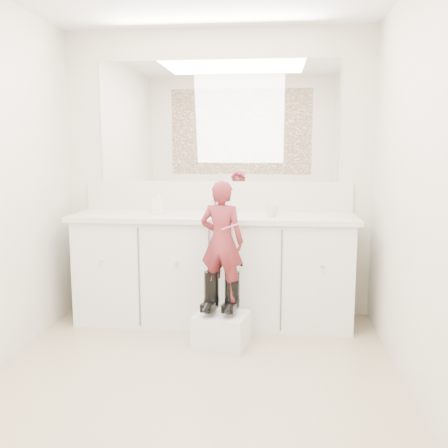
# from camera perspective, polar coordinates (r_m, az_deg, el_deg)

# --- Properties ---
(floor) EXTENTS (3.00, 3.00, 0.00)m
(floor) POSITION_cam_1_polar(r_m,az_deg,el_deg) (3.12, -4.08, -18.41)
(floor) COLOR #948261
(floor) RESTS_ON ground
(wall_back) EXTENTS (2.60, 0.00, 2.60)m
(wall_back) POSITION_cam_1_polar(r_m,az_deg,el_deg) (4.27, -0.78, 5.71)
(wall_back) COLOR beige
(wall_back) RESTS_ON floor
(wall_front) EXTENTS (2.60, 0.00, 2.60)m
(wall_front) POSITION_cam_1_polar(r_m,az_deg,el_deg) (1.35, -15.67, -0.96)
(wall_front) COLOR beige
(wall_front) RESTS_ON floor
(wall_right) EXTENTS (0.00, 3.00, 3.00)m
(wall_right) POSITION_cam_1_polar(r_m,az_deg,el_deg) (2.86, 22.28, 3.63)
(wall_right) COLOR beige
(wall_right) RESTS_ON floor
(vanity_cabinet) EXTENTS (2.20, 0.55, 0.85)m
(vanity_cabinet) POSITION_cam_1_polar(r_m,az_deg,el_deg) (4.11, -1.20, -5.34)
(vanity_cabinet) COLOR silver
(vanity_cabinet) RESTS_ON floor
(countertop) EXTENTS (2.28, 0.58, 0.04)m
(countertop) POSITION_cam_1_polar(r_m,az_deg,el_deg) (4.01, -1.25, 0.79)
(countertop) COLOR beige
(countertop) RESTS_ON vanity_cabinet
(backsplash) EXTENTS (2.28, 0.03, 0.25)m
(backsplash) POSITION_cam_1_polar(r_m,az_deg,el_deg) (4.27, -0.80, 3.22)
(backsplash) COLOR beige
(backsplash) RESTS_ON countertop
(mirror) EXTENTS (2.00, 0.02, 1.00)m
(mirror) POSITION_cam_1_polar(r_m,az_deg,el_deg) (4.26, -0.81, 11.62)
(mirror) COLOR white
(mirror) RESTS_ON wall_back
(dot_panel) EXTENTS (2.00, 0.01, 1.20)m
(dot_panel) POSITION_cam_1_polar(r_m,az_deg,el_deg) (1.36, -16.31, 18.16)
(dot_panel) COLOR #472819
(dot_panel) RESTS_ON wall_front
(faucet) EXTENTS (0.08, 0.08, 0.10)m
(faucet) POSITION_cam_1_polar(r_m,az_deg,el_deg) (4.17, -0.97, 2.05)
(faucet) COLOR silver
(faucet) RESTS_ON countertop
(cup) EXTENTS (0.12, 0.12, 0.09)m
(cup) POSITION_cam_1_polar(r_m,az_deg,el_deg) (3.91, 5.50, 1.55)
(cup) COLOR beige
(cup) RESTS_ON countertop
(soap_bottle) EXTENTS (0.09, 0.09, 0.20)m
(soap_bottle) POSITION_cam_1_polar(r_m,az_deg,el_deg) (4.09, -7.51, 2.52)
(soap_bottle) COLOR silver
(soap_bottle) RESTS_ON countertop
(step_stool) EXTENTS (0.42, 0.37, 0.24)m
(step_stool) POSITION_cam_1_polar(r_m,az_deg,el_deg) (3.69, -0.28, -11.98)
(step_stool) COLOR silver
(step_stool) RESTS_ON floor
(boot_left) EXTENTS (0.15, 0.22, 0.31)m
(boot_left) POSITION_cam_1_polar(r_m,az_deg,el_deg) (3.63, -1.44, -7.81)
(boot_left) COLOR black
(boot_left) RESTS_ON step_stool
(boot_right) EXTENTS (0.15, 0.22, 0.31)m
(boot_right) POSITION_cam_1_polar(r_m,az_deg,el_deg) (3.62, 0.94, -7.88)
(boot_right) COLOR black
(boot_right) RESTS_ON step_stool
(toddler) EXTENTS (0.35, 0.26, 0.86)m
(toddler) POSITION_cam_1_polar(r_m,az_deg,el_deg) (3.54, -0.26, -1.96)
(toddler) COLOR #B23641
(toddler) RESTS_ON step_stool
(toothbrush) EXTENTS (0.14, 0.04, 0.06)m
(toothbrush) POSITION_cam_1_polar(r_m,az_deg,el_deg) (3.43, 0.76, -0.29)
(toothbrush) COLOR #CF508B
(toothbrush) RESTS_ON toddler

